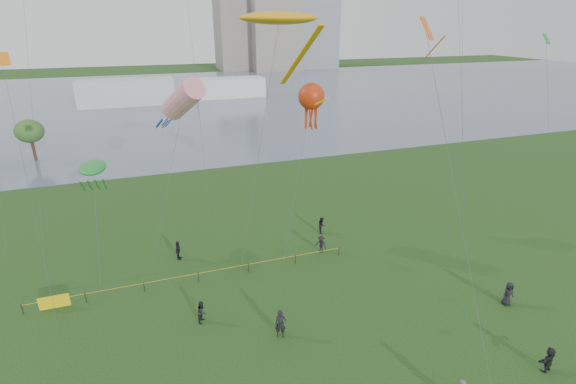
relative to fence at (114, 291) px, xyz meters
name	(u,v)px	position (x,y,z in m)	size (l,w,h in m)	color
lake	(177,99)	(12.31, 86.66, -0.53)	(400.00, 120.00, 0.08)	slate
building_mid	(273,22)	(58.31, 148.66, 18.45)	(20.00, 20.00, 38.00)	gray
building_low	(237,35)	(44.31, 154.66, 13.45)	(16.00, 18.00, 28.00)	slate
pavilion_left	(127,92)	(0.31, 81.66, 2.45)	(22.00, 8.00, 6.00)	silver
pavilion_right	(230,88)	(26.31, 84.66, 1.95)	(18.00, 7.00, 5.00)	silver
fence	(114,291)	(0.00, 0.00, 0.00)	(24.07, 0.07, 1.05)	black
spectator_a	(202,311)	(5.74, -4.76, 0.23)	(0.76, 0.59, 1.57)	black
spectator_b	(321,244)	(16.88, 1.05, 0.23)	(1.02, 0.59, 1.58)	black
spectator_c	(178,250)	(4.99, 3.94, 0.29)	(0.98, 0.41, 1.68)	black
spectator_d	(508,294)	(26.52, -10.03, 0.34)	(0.87, 0.57, 1.79)	black
spectator_e	(549,360)	(23.88, -15.60, 0.25)	(1.50, 0.48, 1.61)	black
spectator_f	(281,324)	(10.24, -7.88, 0.42)	(0.71, 0.47, 1.95)	black
spectator_g	(322,225)	(18.41, 4.43, 0.24)	(0.77, 0.60, 1.59)	black
kite_stingray	(279,19)	(13.52, 2.04, 18.39)	(7.14, 10.26, 19.44)	#3F3F42
kite_windsock	(183,99)	(6.88, 7.52, 12.25)	(5.98, 6.52, 14.77)	#3F3F42
kite_creature	(93,168)	(-0.93, 8.43, 6.86)	(2.17, 10.40, 7.84)	#3F3F42
kite_octopus	(311,97)	(17.93, 6.54, 12.01)	(5.93, 7.29, 13.83)	#3F3F42
kite_delta	(431,47)	(19.85, -6.81, 16.85)	(2.35, 12.42, 19.03)	#3F3F42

